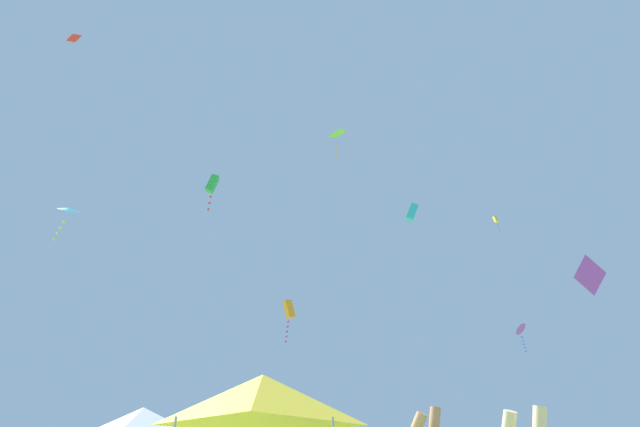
# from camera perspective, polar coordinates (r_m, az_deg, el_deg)

# --- Properties ---
(canopy_tent_white) EXTENTS (3.51, 3.51, 3.76)m
(canopy_tent_white) POSITION_cam_1_polar(r_m,az_deg,el_deg) (19.87, -18.79, -20.88)
(canopy_tent_white) COLOR #9E9EA3
(canopy_tent_white) RESTS_ON ground
(canopy_tent_yellow) EXTENTS (3.44, 3.44, 3.68)m
(canopy_tent_yellow) POSITION_cam_1_polar(r_m,az_deg,el_deg) (12.85, -6.33, -19.37)
(canopy_tent_yellow) COLOR #9E9EA3
(canopy_tent_yellow) RESTS_ON ground
(kite_orange_box) EXTENTS (0.94, 0.82, 2.81)m
(kite_orange_box) POSITION_cam_1_polar(r_m,az_deg,el_deg) (36.12, -3.39, -10.45)
(kite_orange_box) COLOR orange
(kite_green_box) EXTENTS (0.86, 0.76, 2.98)m
(kite_green_box) POSITION_cam_1_polar(r_m,az_deg,el_deg) (37.28, -11.59, 3.08)
(kite_green_box) COLOR green
(kite_purple_delta) EXTENTS (1.13, 1.13, 1.84)m
(kite_purple_delta) POSITION_cam_1_polar(r_m,az_deg,el_deg) (38.07, 20.87, -11.66)
(kite_purple_delta) COLOR purple
(kite_yellow_box) EXTENTS (0.37, 0.44, 1.32)m
(kite_yellow_box) POSITION_cam_1_polar(r_m,az_deg,el_deg) (41.97, 18.49, -0.66)
(kite_yellow_box) COLOR yellow
(kite_cyan_box) EXTENTS (1.03, 0.60, 1.41)m
(kite_cyan_box) POSITION_cam_1_polar(r_m,az_deg,el_deg) (39.80, 9.93, 0.12)
(kite_cyan_box) COLOR #2DB7CC
(kite_lime_diamond) EXTENTS (1.00, 0.83, 1.88)m
(kite_lime_diamond) POSITION_cam_1_polar(r_m,az_deg,el_deg) (31.67, 1.85, 8.60)
(kite_lime_diamond) COLOR #75D138
(kite_red_diamond) EXTENTS (0.71, 0.61, 1.47)m
(kite_red_diamond) POSITION_cam_1_polar(r_m,az_deg,el_deg) (36.66, -25.17, 16.78)
(kite_red_diamond) COLOR red
(kite_cyan_delta) EXTENTS (1.59, 1.54, 2.42)m
(kite_cyan_delta) POSITION_cam_1_polar(r_m,az_deg,el_deg) (33.66, -25.60, 0.32)
(kite_cyan_delta) COLOR #2DB7CC
(kite_purple_diamond) EXTENTS (1.18, 1.14, 1.17)m
(kite_purple_diamond) POSITION_cam_1_polar(r_m,az_deg,el_deg) (25.52, 27.18, -6.02)
(kite_purple_diamond) COLOR purple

